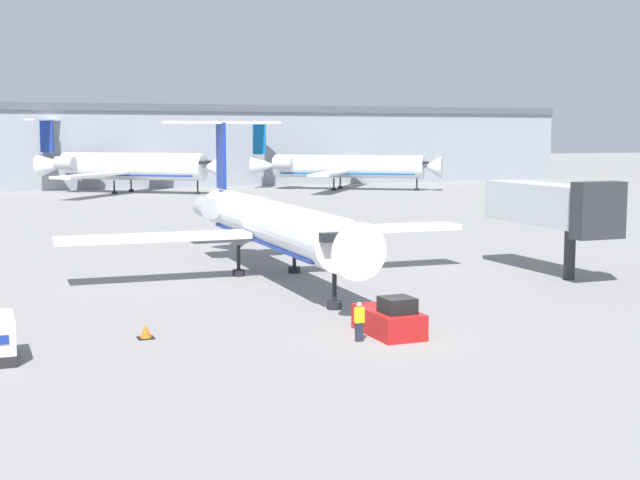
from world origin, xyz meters
name	(u,v)px	position (x,y,z in m)	size (l,w,h in m)	color
ground_plane	(396,339)	(0.00, 0.00, 0.00)	(600.00, 600.00, 0.00)	gray
terminal_building	(75,146)	(0.00, 120.00, 6.94)	(180.00, 16.80, 13.83)	#8C939E
airplane_main	(270,223)	(0.41, 18.51, 3.43)	(26.37, 28.36, 9.92)	white
pushback_tug	(389,320)	(0.12, 0.97, 0.69)	(1.97, 3.95, 1.84)	#B21919
worker_near_tug	(359,321)	(-1.68, 0.25, 0.92)	(0.40, 0.24, 1.75)	#232838
traffic_cone_left	(146,332)	(-10.22, 4.28, 0.30)	(0.72, 0.72, 0.63)	black
airplane_parked_far_left	(128,166)	(5.71, 101.85, 4.04)	(28.04, 30.58, 11.18)	white
airplane_parked_far_right	(343,166)	(39.22, 97.48, 3.75)	(28.75, 27.00, 10.67)	silver
jet_bridge	(552,206)	(17.30, 12.57, 4.44)	(3.20, 10.85, 6.19)	#2D2D33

